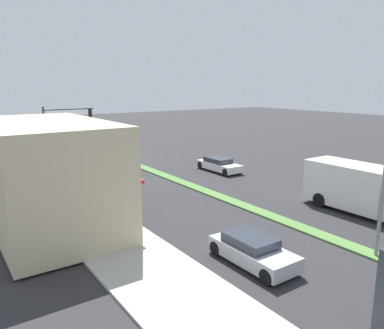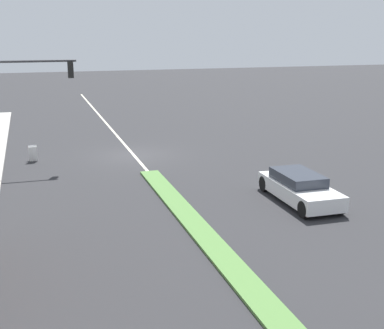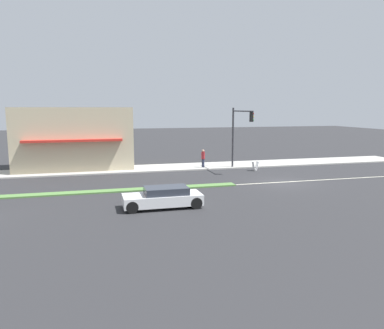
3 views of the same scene
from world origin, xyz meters
The scene contains 11 objects.
ground_plane centered at (0.00, 18.00, 0.00)m, with size 160.00×160.00×0.00m, color #2B2B2D.
sidewalk_right centered at (9.00, 18.50, 0.06)m, with size 4.00×73.00×0.12m, color #B2AFA8.
median_strip centered at (0.00, 27.00, 0.05)m, with size 0.90×46.00×0.10m, color #568442.
lane_marking_center centered at (0.00, 0.00, 0.00)m, with size 0.16×60.00×0.01m, color beige.
building_corner_store centered at (10.95, 15.72, 2.94)m, with size 6.31×10.42×5.64m.
traffic_signal_main centered at (6.12, 1.20, 3.90)m, with size 4.59×0.34×5.60m.
pedestrian centered at (7.91, 4.04, 1.01)m, with size 0.34×0.34×1.69m.
warning_aframe_sign centered at (5.49, -0.21, 0.43)m, with size 0.45×0.53×0.84m.
delivery_truck centered at (-5.00, 23.91, 1.47)m, with size 2.44×7.50×2.87m.
van_white centered at (-5.00, 10.27, 0.60)m, with size 1.78×4.50×1.21m.
sedan_silver centered at (5.00, 24.98, 0.60)m, with size 1.77×4.01×1.23m.
Camera 1 is at (15.64, 35.76, 7.54)m, focal length 35.00 mm.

